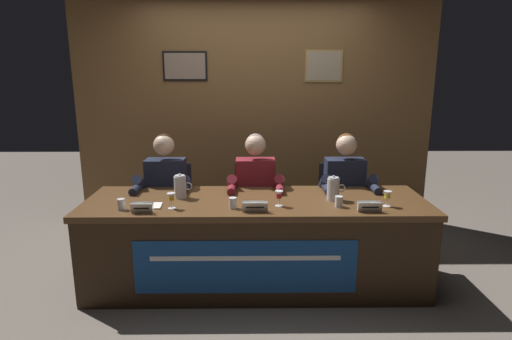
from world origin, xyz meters
TOP-DOWN VIEW (x-y plane):
  - ground_plane at (0.00, 0.00)m, footprint 12.00×12.00m
  - wall_back_panelled at (-0.00, 1.49)m, footprint 4.00×0.14m
  - conference_table at (-0.00, -0.11)m, footprint 2.80×0.85m
  - chair_left at (-0.83, 0.61)m, footprint 0.44×0.45m
  - panelist_left at (-0.83, 0.41)m, footprint 0.51×0.48m
  - nameplate_left at (-0.85, -0.32)m, footprint 0.16×0.06m
  - juice_glass_left at (-0.65, -0.22)m, footprint 0.06×0.06m
  - water_cup_left at (-1.03, -0.25)m, footprint 0.06×0.06m
  - chair_center at (0.00, 0.61)m, footprint 0.44×0.45m
  - panelist_center at (0.00, 0.41)m, footprint 0.51×0.48m
  - nameplate_center at (-0.01, -0.30)m, footprint 0.19×0.06m
  - juice_glass_center at (0.18, -0.17)m, footprint 0.06×0.06m
  - water_cup_center at (-0.18, -0.22)m, footprint 0.06×0.06m
  - chair_right at (0.83, 0.61)m, footprint 0.44×0.45m
  - panelist_right at (0.83, 0.41)m, footprint 0.51×0.48m
  - nameplate_right at (0.85, -0.31)m, footprint 0.18×0.06m
  - juice_glass_right at (1.02, -0.19)m, footprint 0.06×0.06m
  - water_cup_right at (0.64, -0.20)m, footprint 0.06×0.06m
  - water_pitcher_left_side at (-0.63, 0.06)m, footprint 0.15×0.10m
  - water_pitcher_right_side at (0.63, -0.02)m, footprint 0.15×0.10m
  - document_stack_left at (-0.84, -0.18)m, footprint 0.22×0.16m

SIDE VIEW (x-z plane):
  - ground_plane at x=0.00m, z-range 0.00..0.00m
  - chair_left at x=-0.83m, z-range -0.02..0.87m
  - chair_center at x=0.00m, z-range -0.02..0.87m
  - chair_right at x=0.83m, z-range -0.02..0.87m
  - conference_table at x=0.00m, z-range 0.13..0.87m
  - panelist_left at x=-0.83m, z-range 0.10..1.31m
  - panelist_center at x=0.00m, z-range 0.10..1.31m
  - panelist_right at x=0.83m, z-range 0.10..1.31m
  - document_stack_left at x=-0.84m, z-range 0.74..0.75m
  - water_cup_left at x=-1.03m, z-range 0.74..0.82m
  - water_cup_center at x=-0.18m, z-range 0.74..0.82m
  - water_cup_right at x=0.64m, z-range 0.74..0.82m
  - nameplate_center at x=-0.01m, z-range 0.74..0.82m
  - nameplate_right at x=0.85m, z-range 0.74..0.82m
  - nameplate_left at x=-0.85m, z-range 0.74..0.82m
  - juice_glass_left at x=-0.65m, z-range 0.77..0.89m
  - juice_glass_center at x=0.18m, z-range 0.77..0.89m
  - juice_glass_right at x=1.02m, z-range 0.77..0.89m
  - water_pitcher_left_side at x=-0.63m, z-range 0.73..0.94m
  - water_pitcher_right_side at x=0.63m, z-range 0.73..0.94m
  - wall_back_panelled at x=0.00m, z-range 0.00..2.60m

